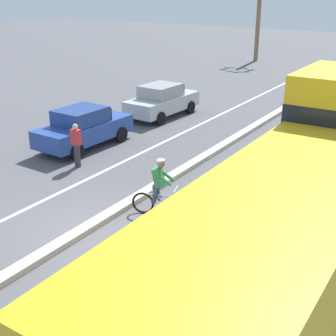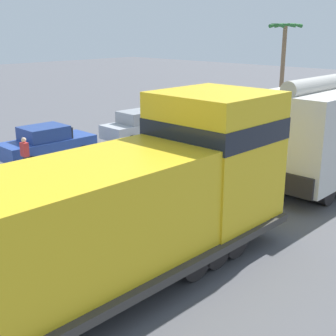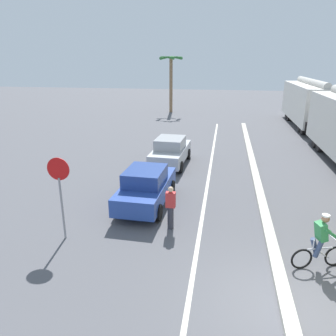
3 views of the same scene
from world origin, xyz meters
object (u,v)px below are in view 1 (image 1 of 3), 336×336
palm_tree_near (259,2)px  locomotive (305,217)px  cyclist (160,189)px  pedestrian_by_cars (76,145)px  parked_car_blue (84,127)px  parked_car_silver (162,100)px

palm_tree_near → locomotive: bearing=-65.6°
locomotive → cyclist: 4.77m
cyclist → pedestrian_by_cars: 4.89m
cyclist → pedestrian_by_cars: cyclist is taller
parked_car_blue → palm_tree_near: (-3.08, 25.03, 3.95)m
locomotive → cyclist: bearing=163.1°
parked_car_silver → palm_tree_near: 20.10m
cyclist → palm_tree_near: bearing=107.6°
parked_car_silver → palm_tree_near: (-3.19, 19.45, 3.95)m
parked_car_silver → palm_tree_near: palm_tree_near is taller
parked_car_silver → cyclist: cyclist is taller
parked_car_blue → palm_tree_near: bearing=97.0°
parked_car_blue → parked_car_silver: size_ratio=0.99×
cyclist → locomotive: bearing=-16.9°
parked_car_blue → parked_car_silver: bearing=89.0°
parked_car_blue → pedestrian_by_cars: size_ratio=2.62×
locomotive → cyclist: (-4.47, 1.36, -0.98)m
cyclist → palm_tree_near: size_ratio=0.27×
palm_tree_near → parked_car_blue: bearing=-83.0°
locomotive → cyclist: size_ratio=6.77×
parked_car_blue → palm_tree_near: size_ratio=0.68×
locomotive → palm_tree_near: size_ratio=1.85×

